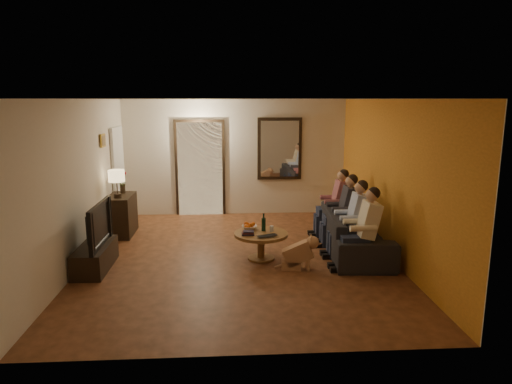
{
  "coord_description": "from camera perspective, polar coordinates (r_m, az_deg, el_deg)",
  "views": [
    {
      "loc": [
        -0.17,
        -7.28,
        2.59
      ],
      "look_at": [
        0.3,
        0.3,
        1.05
      ],
      "focal_mm": 32.0,
      "sensor_mm": 36.0,
      "label": 1
    }
  ],
  "objects": [
    {
      "name": "oranges",
      "position": [
        7.67,
        -0.83,
        -3.95
      ],
      "size": [
        0.2,
        0.2,
        0.08
      ],
      "primitive_type": null,
      "color": "#E05912",
      "rests_on": "bowl"
    },
    {
      "name": "floor",
      "position": [
        7.73,
        -2.1,
        -8.13
      ],
      "size": [
        5.0,
        6.0,
        0.01
      ],
      "primitive_type": "cube",
      "color": "#482713",
      "rests_on": "ground"
    },
    {
      "name": "flower_vase",
      "position": [
        9.34,
        -16.37,
        1.19
      ],
      "size": [
        0.14,
        0.14,
        0.44
      ],
      "primitive_type": null,
      "color": "#AD1224",
      "rests_on": "dresser"
    },
    {
      "name": "person_d",
      "position": [
        8.87,
        10.04,
        -1.67
      ],
      "size": [
        0.6,
        0.4,
        1.2
      ],
      "primitive_type": null,
      "color": "tan",
      "rests_on": "sofa"
    },
    {
      "name": "framed_art",
      "position": [
        8.91,
        -18.61,
        6.11
      ],
      "size": [
        0.03,
        0.28,
        0.24
      ],
      "primitive_type": "cube",
      "color": "#B28C33",
      "rests_on": "left_wall"
    },
    {
      "name": "laptop",
      "position": [
        7.24,
        1.59,
        -5.63
      ],
      "size": [
        0.38,
        0.31,
        0.03
      ],
      "primitive_type": "imported",
      "rotation": [
        0.0,
        0.0,
        0.36
      ],
      "color": "black",
      "rests_on": "coffee_table"
    },
    {
      "name": "tv_stand",
      "position": [
        7.58,
        -19.46,
        -7.68
      ],
      "size": [
        0.45,
        1.14,
        0.38
      ],
      "primitive_type": "cube",
      "color": "black",
      "rests_on": "floor"
    },
    {
      "name": "art_canvas",
      "position": [
        8.91,
        -18.51,
        6.12
      ],
      "size": [
        0.01,
        0.22,
        0.18
      ],
      "primitive_type": "cube",
      "color": "brown",
      "rests_on": "left_wall"
    },
    {
      "name": "coffee_table",
      "position": [
        7.57,
        0.63,
        -6.74
      ],
      "size": [
        0.94,
        0.94,
        0.45
      ],
      "primitive_type": "cylinder",
      "rotation": [
        0.0,
        0.0,
        0.06
      ],
      "color": "brown",
      "rests_on": "floor"
    },
    {
      "name": "tv",
      "position": [
        7.43,
        -19.73,
        -3.86
      ],
      "size": [
        1.16,
        0.15,
        0.67
      ],
      "primitive_type": "imported",
      "rotation": [
        0.0,
        0.0,
        1.57
      ],
      "color": "black",
      "rests_on": "tv_stand"
    },
    {
      "name": "right_wall",
      "position": [
        7.86,
        16.38,
        1.55
      ],
      "size": [
        0.02,
        6.0,
        2.6
      ],
      "primitive_type": "cube",
      "color": "beige",
      "rests_on": "floor"
    },
    {
      "name": "mirror_glass",
      "position": [
        10.33,
        2.99,
        5.4
      ],
      "size": [
        0.86,
        0.02,
        1.26
      ],
      "primitive_type": "cube",
      "color": "white",
      "rests_on": "back_wall"
    },
    {
      "name": "dog",
      "position": [
        7.13,
        5.25,
        -7.5
      ],
      "size": [
        0.58,
        0.3,
        0.56
      ],
      "primitive_type": null,
      "rotation": [
        0.0,
        0.0,
        -0.1
      ],
      "color": "#956445",
      "rests_on": "floor"
    },
    {
      "name": "person_b",
      "position": [
        7.75,
        12.1,
        -3.68
      ],
      "size": [
        0.6,
        0.4,
        1.2
      ],
      "primitive_type": null,
      "color": "tan",
      "rests_on": "sofa"
    },
    {
      "name": "left_wall",
      "position": [
        7.75,
        -21.0,
        1.12
      ],
      "size": [
        0.02,
        6.0,
        2.6
      ],
      "primitive_type": "cube",
      "color": "beige",
      "rests_on": "floor"
    },
    {
      "name": "door_trim",
      "position": [
        10.38,
        -7.0,
        2.85
      ],
      "size": [
        1.12,
        0.04,
        2.22
      ],
      "primitive_type": "cube",
      "color": "black",
      "rests_on": "floor"
    },
    {
      "name": "wine_glass",
      "position": [
        7.55,
        1.97,
        -4.61
      ],
      "size": [
        0.06,
        0.06,
        0.1
      ],
      "primitive_type": "cylinder",
      "color": "silver",
      "rests_on": "coffee_table"
    },
    {
      "name": "sofa",
      "position": [
        8.12,
        12.14,
        -4.84
      ],
      "size": [
        2.44,
        1.1,
        0.69
      ],
      "primitive_type": "imported",
      "rotation": [
        0.0,
        0.0,
        1.5
      ],
      "color": "black",
      "rests_on": "floor"
    },
    {
      "name": "wine_bottle",
      "position": [
        7.56,
        0.96,
        -3.76
      ],
      "size": [
        0.07,
        0.07,
        0.31
      ],
      "primitive_type": null,
      "color": "black",
      "rests_on": "coffee_table"
    },
    {
      "name": "kitchen_doorway",
      "position": [
        10.39,
        -7.0,
        2.86
      ],
      "size": [
        1.0,
        0.06,
        2.1
      ],
      "primitive_type": "cube",
      "color": "#FFE0A5",
      "rests_on": "floor"
    },
    {
      "name": "mirror_frame",
      "position": [
        10.36,
        2.97,
        5.42
      ],
      "size": [
        1.0,
        0.05,
        1.4
      ],
      "primitive_type": "cube",
      "color": "black",
      "rests_on": "back_wall"
    },
    {
      "name": "table_lamp",
      "position": [
        8.91,
        -17.0,
        1.0
      ],
      "size": [
        0.3,
        0.3,
        0.54
      ],
      "primitive_type": null,
      "color": "beige",
      "rests_on": "dresser"
    },
    {
      "name": "bowl",
      "position": [
        7.69,
        -0.83,
        -4.44
      ],
      "size": [
        0.26,
        0.26,
        0.06
      ],
      "primitive_type": "imported",
      "color": "white",
      "rests_on": "coffee_table"
    },
    {
      "name": "person_c",
      "position": [
        8.31,
        11.0,
        -2.61
      ],
      "size": [
        0.6,
        0.4,
        1.2
      ],
      "primitive_type": null,
      "color": "tan",
      "rests_on": "sofa"
    },
    {
      "name": "ceiling",
      "position": [
        7.28,
        -2.26,
        11.54
      ],
      "size": [
        5.0,
        6.0,
        0.01
      ],
      "primitive_type": "cube",
      "color": "white",
      "rests_on": "back_wall"
    },
    {
      "name": "dresser",
      "position": [
        9.25,
        -16.45,
        -2.77
      ],
      "size": [
        0.45,
        0.88,
        0.78
      ],
      "primitive_type": "cube",
      "color": "black",
      "rests_on": "floor"
    },
    {
      "name": "white_door",
      "position": [
        9.97,
        -16.79,
        1.92
      ],
      "size": [
        0.06,
        0.85,
        2.04
      ],
      "primitive_type": "cube",
      "color": "white",
      "rests_on": "floor"
    },
    {
      "name": "person_a",
      "position": [
        7.19,
        13.38,
        -4.92
      ],
      "size": [
        0.6,
        0.4,
        1.2
      ],
      "primitive_type": null,
      "color": "tan",
      "rests_on": "sofa"
    },
    {
      "name": "back_wall",
      "position": [
        10.36,
        -2.59,
        4.31
      ],
      "size": [
        5.0,
        0.02,
        2.6
      ],
      "primitive_type": "cube",
      "color": "beige",
      "rests_on": "floor"
    },
    {
      "name": "book_stack",
      "position": [
        7.38,
        -1.02,
        -5.1
      ],
      "size": [
        0.2,
        0.15,
        0.07
      ],
      "primitive_type": null,
      "color": "black",
      "rests_on": "coffee_table"
    },
    {
      "name": "orange_accent",
      "position": [
        7.85,
        16.31,
        1.55
      ],
      "size": [
        0.01,
        6.0,
        2.6
      ],
      "primitive_type": "cube",
      "color": "#BE7320",
      "rests_on": "right_wall"
    },
    {
      "name": "front_wall",
      "position": [
        4.47,
        -1.23,
        -5.32
      ],
      "size": [
        5.0,
        0.02,
        2.6
      ],
      "primitive_type": "cube",
      "color": "beige",
      "rests_on": "floor"
    },
    {
      "name": "fridge_glimpse",
      "position": [
        10.41,
        -5.6,
        2.07
      ],
      "size": [
        0.45,
        0.03,
        1.7
      ],
      "primitive_type": "cube",
      "color": "silver",
      "rests_on": "floor"
    }
  ]
}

